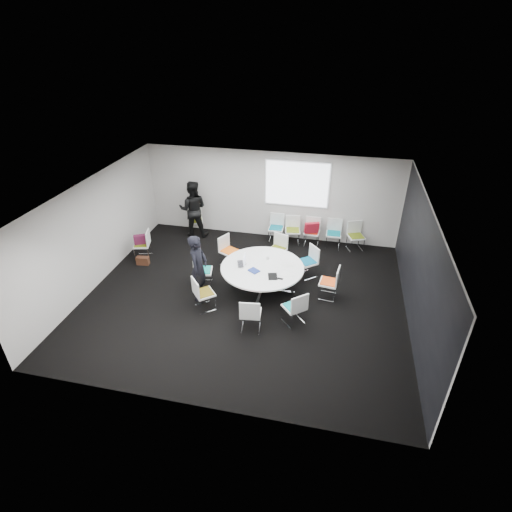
% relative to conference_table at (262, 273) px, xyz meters
% --- Properties ---
extents(room_shell, '(8.08, 7.08, 2.88)m').
position_rel_conference_table_xyz_m(room_shell, '(-0.28, -0.36, 0.87)').
color(room_shell, black).
rests_on(room_shell, ground).
extents(conference_table, '(2.12, 2.12, 0.73)m').
position_rel_conference_table_xyz_m(conference_table, '(0.00, 0.00, 0.00)').
color(conference_table, silver).
rests_on(conference_table, ground).
extents(projection_screen, '(1.90, 0.03, 1.35)m').
position_rel_conference_table_xyz_m(projection_screen, '(0.43, 3.10, 1.32)').
color(projection_screen, white).
rests_on(projection_screen, room_shell).
extents(chair_ring_a, '(0.50, 0.51, 0.88)m').
position_rel_conference_table_xyz_m(chair_ring_a, '(1.71, 0.08, -0.25)').
color(chair_ring_a, silver).
rests_on(chair_ring_a, ground).
extents(chair_ring_b, '(0.64, 0.64, 0.88)m').
position_rel_conference_table_xyz_m(chair_ring_b, '(1.07, 0.96, -0.25)').
color(chair_ring_b, silver).
rests_on(chair_ring_b, ground).
extents(chair_ring_c, '(0.59, 0.58, 0.88)m').
position_rel_conference_table_xyz_m(chair_ring_c, '(0.15, 1.45, -0.25)').
color(chair_ring_c, silver).
rests_on(chair_ring_c, ground).
extents(chair_ring_d, '(0.60, 0.61, 0.88)m').
position_rel_conference_table_xyz_m(chair_ring_d, '(-1.19, 1.07, -0.25)').
color(chair_ring_d, silver).
rests_on(chair_ring_d, ground).
extents(chair_ring_e, '(0.54, 0.55, 0.88)m').
position_rel_conference_table_xyz_m(chair_ring_e, '(-1.58, -0.09, -0.25)').
color(chair_ring_e, silver).
rests_on(chair_ring_e, ground).
extents(chair_ring_f, '(0.64, 0.64, 0.88)m').
position_rel_conference_table_xyz_m(chair_ring_f, '(-1.23, -1.05, -0.25)').
color(chair_ring_f, silver).
rests_on(chair_ring_f, ground).
extents(chair_ring_g, '(0.51, 0.50, 0.88)m').
position_rel_conference_table_xyz_m(chair_ring_g, '(0.05, -1.55, -0.25)').
color(chair_ring_g, silver).
rests_on(chair_ring_g, ground).
extents(chair_ring_h, '(0.64, 0.64, 0.88)m').
position_rel_conference_table_xyz_m(chair_ring_h, '(0.99, -1.12, -0.25)').
color(chair_ring_h, silver).
rests_on(chair_ring_h, ground).
extents(chair_back_a, '(0.47, 0.46, 0.88)m').
position_rel_conference_table_xyz_m(chair_back_a, '(-0.13, 2.81, -0.25)').
color(chair_back_a, silver).
rests_on(chair_back_a, ground).
extents(chair_back_b, '(0.53, 0.52, 0.88)m').
position_rel_conference_table_xyz_m(chair_back_b, '(0.41, 2.76, -0.25)').
color(chair_back_b, silver).
rests_on(chair_back_b, ground).
extents(chair_back_c, '(0.48, 0.47, 0.88)m').
position_rel_conference_table_xyz_m(chair_back_c, '(1.01, 2.79, -0.25)').
color(chair_back_c, silver).
rests_on(chair_back_c, ground).
extents(chair_back_d, '(0.47, 0.46, 0.88)m').
position_rel_conference_table_xyz_m(chair_back_d, '(1.68, 2.81, -0.25)').
color(chair_back_d, silver).
rests_on(chair_back_d, ground).
extents(chair_back_e, '(0.59, 0.59, 0.88)m').
position_rel_conference_table_xyz_m(chair_back_e, '(2.35, 2.78, -0.25)').
color(chair_back_e, silver).
rests_on(chair_back_e, ground).
extents(chair_spare_left, '(0.55, 0.56, 0.88)m').
position_rel_conference_table_xyz_m(chair_spare_left, '(-3.79, 0.89, -0.25)').
color(chair_spare_left, silver).
rests_on(chair_spare_left, ground).
extents(chair_person_back, '(0.60, 0.59, 0.88)m').
position_rel_conference_table_xyz_m(chair_person_back, '(-2.82, 2.78, -0.25)').
color(chair_person_back, silver).
rests_on(chair_person_back, ground).
extents(person_main, '(0.44, 0.65, 1.75)m').
position_rel_conference_table_xyz_m(person_main, '(-1.48, -0.61, 0.35)').
color(person_main, black).
rests_on(person_main, ground).
extents(person_back, '(1.03, 0.87, 1.87)m').
position_rel_conference_table_xyz_m(person_back, '(-2.81, 2.62, 0.40)').
color(person_back, black).
rests_on(person_back, ground).
extents(laptop, '(0.33, 0.40, 0.03)m').
position_rel_conference_table_xyz_m(laptop, '(-0.53, 0.00, 0.22)').
color(laptop, '#333338').
rests_on(laptop, conference_table).
extents(laptop_lid, '(0.05, 0.30, 0.22)m').
position_rel_conference_table_xyz_m(laptop_lid, '(-0.48, 0.07, 0.33)').
color(laptop_lid, silver).
rests_on(laptop_lid, conference_table).
extents(notebook_black, '(0.29, 0.34, 0.02)m').
position_rel_conference_table_xyz_m(notebook_black, '(0.34, -0.40, 0.21)').
color(notebook_black, black).
rests_on(notebook_black, conference_table).
extents(tablet_folio, '(0.33, 0.31, 0.03)m').
position_rel_conference_table_xyz_m(tablet_folio, '(-0.16, -0.25, 0.21)').
color(tablet_folio, navy).
rests_on(tablet_folio, conference_table).
extents(papers_right, '(0.36, 0.33, 0.00)m').
position_rel_conference_table_xyz_m(papers_right, '(0.62, 0.21, 0.20)').
color(papers_right, silver).
rests_on(papers_right, conference_table).
extents(papers_front, '(0.35, 0.30, 0.00)m').
position_rel_conference_table_xyz_m(papers_front, '(0.68, -0.22, 0.20)').
color(papers_front, white).
rests_on(papers_front, conference_table).
extents(cup, '(0.08, 0.08, 0.09)m').
position_rel_conference_table_xyz_m(cup, '(0.06, 0.40, 0.25)').
color(cup, white).
rests_on(cup, conference_table).
extents(phone, '(0.15, 0.09, 0.01)m').
position_rel_conference_table_xyz_m(phone, '(0.54, -0.45, 0.21)').
color(phone, black).
rests_on(phone, conference_table).
extents(maroon_bag, '(0.42, 0.30, 0.28)m').
position_rel_conference_table_xyz_m(maroon_bag, '(-3.81, 0.89, 0.09)').
color(maroon_bag, '#581735').
rests_on(maroon_bag, chair_spare_left).
extents(brown_bag, '(0.38, 0.20, 0.24)m').
position_rel_conference_table_xyz_m(brown_bag, '(-3.65, 0.53, -0.41)').
color(brown_bag, '#402214').
rests_on(brown_bag, ground).
extents(red_jacket, '(0.47, 0.30, 0.36)m').
position_rel_conference_table_xyz_m(red_jacket, '(1.01, 2.56, 0.17)').
color(red_jacket, maroon).
rests_on(red_jacket, chair_back_c).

